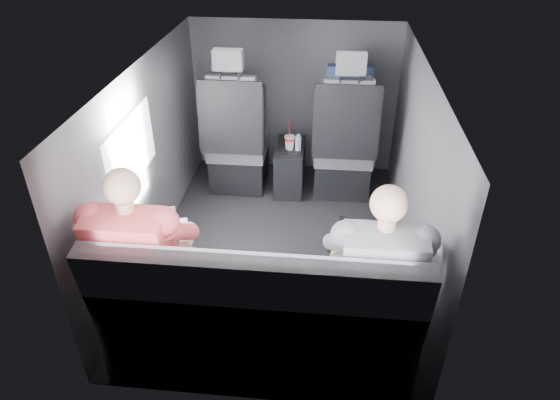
# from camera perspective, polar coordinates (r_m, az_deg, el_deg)

# --- Properties ---
(floor) EXTENTS (2.60, 2.60, 0.00)m
(floor) POSITION_cam_1_polar(r_m,az_deg,el_deg) (3.72, -0.02, -5.40)
(floor) COLOR black
(floor) RESTS_ON ground
(ceiling) EXTENTS (2.60, 2.60, 0.00)m
(ceiling) POSITION_cam_1_polar(r_m,az_deg,el_deg) (3.08, -0.02, 14.90)
(ceiling) COLOR #B2B2AD
(ceiling) RESTS_ON panel_back
(panel_left) EXTENTS (0.02, 2.60, 1.35)m
(panel_left) POSITION_cam_1_polar(r_m,az_deg,el_deg) (3.54, -14.71, 4.37)
(panel_left) COLOR #56565B
(panel_left) RESTS_ON floor
(panel_right) EXTENTS (0.02, 2.60, 1.35)m
(panel_right) POSITION_cam_1_polar(r_m,az_deg,el_deg) (3.39, 15.32, 2.94)
(panel_right) COLOR #56565B
(panel_right) RESTS_ON floor
(panel_front) EXTENTS (1.80, 0.02, 1.35)m
(panel_front) POSITION_cam_1_polar(r_m,az_deg,el_deg) (4.53, 1.67, 11.59)
(panel_front) COLOR #56565B
(panel_front) RESTS_ON floor
(panel_back) EXTENTS (1.80, 0.02, 1.35)m
(panel_back) POSITION_cam_1_polar(r_m,az_deg,el_deg) (2.30, -3.35, -11.72)
(panel_back) COLOR #56565B
(panel_back) RESTS_ON floor
(side_window) EXTENTS (0.02, 0.75, 0.42)m
(side_window) POSITION_cam_1_polar(r_m,az_deg,el_deg) (3.19, -16.60, 5.40)
(side_window) COLOR white
(side_window) RESTS_ON panel_left
(seatbelt) EXTENTS (0.35, 0.11, 0.59)m
(seatbelt) POSITION_cam_1_polar(r_m,az_deg,el_deg) (3.89, 7.70, 9.74)
(seatbelt) COLOR black
(seatbelt) RESTS_ON front_seat_right
(front_seat_left) EXTENTS (0.52, 0.58, 1.26)m
(front_seat_left) POSITION_cam_1_polar(r_m,az_deg,el_deg) (4.27, -4.93, 6.16)
(front_seat_left) COLOR black
(front_seat_left) RESTS_ON floor
(front_seat_right) EXTENTS (0.52, 0.58, 1.26)m
(front_seat_right) POSITION_cam_1_polar(r_m,az_deg,el_deg) (4.21, 7.28, 5.59)
(front_seat_right) COLOR black
(front_seat_right) RESTS_ON floor
(center_console) EXTENTS (0.24, 0.48, 0.41)m
(center_console) POSITION_cam_1_polar(r_m,az_deg,el_deg) (4.34, 1.15, 3.78)
(center_console) COLOR black
(center_console) RESTS_ON floor
(rear_bench) EXTENTS (1.60, 0.57, 0.92)m
(rear_bench) POSITION_cam_1_polar(r_m,az_deg,el_deg) (2.72, -2.34, -13.84)
(rear_bench) COLOR #5D5C61
(rear_bench) RESTS_ON floor
(soda_cup) EXTENTS (0.09, 0.09, 0.26)m
(soda_cup) POSITION_cam_1_polar(r_m,az_deg,el_deg) (4.18, 1.10, 6.64)
(soda_cup) COLOR white
(soda_cup) RESTS_ON center_console
(water_bottle) EXTENTS (0.05, 0.05, 0.15)m
(water_bottle) POSITION_cam_1_polar(r_m,az_deg,el_deg) (4.15, 2.09, 6.49)
(water_bottle) COLOR #B0CCEF
(water_bottle) RESTS_ON center_console
(laptop_white) EXTENTS (0.41, 0.42, 0.26)m
(laptop_white) POSITION_cam_1_polar(r_m,az_deg,el_deg) (2.86, -14.40, -3.78)
(laptop_white) COLOR silver
(laptop_white) RESTS_ON passenger_rear_left
(laptop_black) EXTENTS (0.42, 0.43, 0.26)m
(laptop_black) POSITION_cam_1_polar(r_m,az_deg,el_deg) (2.72, 9.94, -5.29)
(laptop_black) COLOR black
(laptop_black) RESTS_ON passenger_rear_right
(passenger_rear_left) EXTENTS (0.49, 0.61, 1.20)m
(passenger_rear_left) POSITION_cam_1_polar(r_m,az_deg,el_deg) (2.72, -15.15, -6.40)
(passenger_rear_left) COLOR #343439
(passenger_rear_left) RESTS_ON rear_bench
(passenger_rear_right) EXTENTS (0.48, 0.60, 1.18)m
(passenger_rear_right) POSITION_cam_1_polar(r_m,az_deg,el_deg) (2.58, 10.93, -8.31)
(passenger_rear_right) COLOR navy
(passenger_rear_right) RESTS_ON rear_bench
(passenger_front_right) EXTENTS (0.37, 0.37, 0.71)m
(passenger_front_right) POSITION_cam_1_polar(r_m,az_deg,el_deg) (4.31, 7.76, 11.15)
(passenger_front_right) COLOR navy
(passenger_front_right) RESTS_ON front_seat_right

